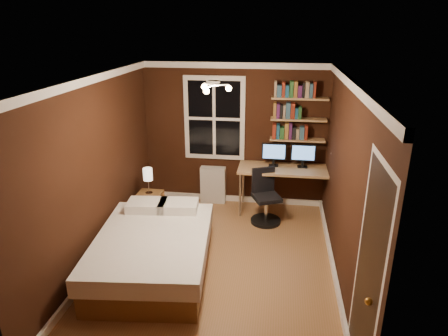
# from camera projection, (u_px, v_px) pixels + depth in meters

# --- Properties ---
(floor) EXTENTS (4.20, 4.20, 0.00)m
(floor) POSITION_uv_depth(u_px,v_px,m) (216.00, 264.00, 5.47)
(floor) COLOR olive
(floor) RESTS_ON ground
(wall_back) EXTENTS (3.20, 0.04, 2.50)m
(wall_back) POSITION_uv_depth(u_px,v_px,m) (235.00, 135.00, 7.00)
(wall_back) COLOR black
(wall_back) RESTS_ON ground
(wall_left) EXTENTS (0.04, 4.20, 2.50)m
(wall_left) POSITION_uv_depth(u_px,v_px,m) (96.00, 173.00, 5.26)
(wall_left) COLOR black
(wall_left) RESTS_ON ground
(wall_right) EXTENTS (0.04, 4.20, 2.50)m
(wall_right) POSITION_uv_depth(u_px,v_px,m) (345.00, 186.00, 4.83)
(wall_right) COLOR black
(wall_right) RESTS_ON ground
(ceiling) EXTENTS (3.20, 4.20, 0.02)m
(ceiling) POSITION_uv_depth(u_px,v_px,m) (215.00, 79.00, 4.62)
(ceiling) COLOR white
(ceiling) RESTS_ON wall_back
(window) EXTENTS (1.06, 0.06, 1.46)m
(window) POSITION_uv_depth(u_px,v_px,m) (214.00, 118.00, 6.91)
(window) COLOR white
(window) RESTS_ON wall_back
(door) EXTENTS (0.03, 0.82, 2.05)m
(door) POSITION_uv_depth(u_px,v_px,m) (367.00, 277.00, 3.47)
(door) COLOR black
(door) RESTS_ON ground
(door_knob) EXTENTS (0.06, 0.06, 0.06)m
(door_knob) POSITION_uv_depth(u_px,v_px,m) (369.00, 302.00, 3.21)
(door_knob) COLOR #B38130
(door_knob) RESTS_ON door
(ceiling_fixture) EXTENTS (0.44, 0.44, 0.18)m
(ceiling_fixture) POSITION_uv_depth(u_px,v_px,m) (213.00, 89.00, 4.56)
(ceiling_fixture) COLOR beige
(ceiling_fixture) RESTS_ON ceiling
(bookshelf_lower) EXTENTS (0.92, 0.22, 0.03)m
(bookshelf_lower) POSITION_uv_depth(u_px,v_px,m) (297.00, 140.00, 6.74)
(bookshelf_lower) COLOR tan
(bookshelf_lower) RESTS_ON wall_back
(books_row_lower) EXTENTS (0.54, 0.16, 0.23)m
(books_row_lower) POSITION_uv_depth(u_px,v_px,m) (298.00, 132.00, 6.70)
(books_row_lower) COLOR maroon
(books_row_lower) RESTS_ON bookshelf_lower
(bookshelf_middle) EXTENTS (0.92, 0.22, 0.03)m
(bookshelf_middle) POSITION_uv_depth(u_px,v_px,m) (298.00, 119.00, 6.62)
(bookshelf_middle) COLOR tan
(bookshelf_middle) RESTS_ON wall_back
(books_row_middle) EXTENTS (0.48, 0.16, 0.23)m
(books_row_middle) POSITION_uv_depth(u_px,v_px,m) (299.00, 112.00, 6.58)
(books_row_middle) COLOR navy
(books_row_middle) RESTS_ON bookshelf_middle
(bookshelf_upper) EXTENTS (0.92, 0.22, 0.03)m
(bookshelf_upper) POSITION_uv_depth(u_px,v_px,m) (300.00, 98.00, 6.50)
(bookshelf_upper) COLOR tan
(bookshelf_upper) RESTS_ON wall_back
(books_row_upper) EXTENTS (0.66, 0.16, 0.23)m
(books_row_upper) POSITION_uv_depth(u_px,v_px,m) (300.00, 90.00, 6.46)
(books_row_upper) COLOR #255828
(books_row_upper) RESTS_ON bookshelf_upper
(bed) EXTENTS (1.61, 2.11, 0.67)m
(bed) POSITION_uv_depth(u_px,v_px,m) (154.00, 251.00, 5.23)
(bed) COLOR brown
(bed) RESTS_ON ground
(nightstand) EXTENTS (0.40, 0.40, 0.49)m
(nightstand) POSITION_uv_depth(u_px,v_px,m) (150.00, 207.00, 6.60)
(nightstand) COLOR brown
(nightstand) RESTS_ON ground
(bedside_lamp) EXTENTS (0.15, 0.15, 0.44)m
(bedside_lamp) POSITION_uv_depth(u_px,v_px,m) (148.00, 181.00, 6.44)
(bedside_lamp) COLOR #F0E4C7
(bedside_lamp) RESTS_ON nightstand
(radiator) EXTENTS (0.45, 0.16, 0.68)m
(radiator) POSITION_uv_depth(u_px,v_px,m) (213.00, 185.00, 7.25)
(radiator) COLOR silver
(radiator) RESTS_ON ground
(desk) EXTENTS (1.70, 0.64, 0.81)m
(desk) POSITION_uv_depth(u_px,v_px,m) (289.00, 172.00, 6.73)
(desk) COLOR tan
(desk) RESTS_ON ground
(monitor_left) EXTENTS (0.41, 0.12, 0.40)m
(monitor_left) POSITION_uv_depth(u_px,v_px,m) (274.00, 155.00, 6.75)
(monitor_left) COLOR black
(monitor_left) RESTS_ON desk
(monitor_right) EXTENTS (0.41, 0.12, 0.40)m
(monitor_right) POSITION_uv_depth(u_px,v_px,m) (303.00, 156.00, 6.69)
(monitor_right) COLOR black
(monitor_right) RESTS_ON desk
(desk_lamp) EXTENTS (0.14, 0.32, 0.44)m
(desk_lamp) POSITION_uv_depth(u_px,v_px,m) (333.00, 161.00, 6.38)
(desk_lamp) COLOR silver
(desk_lamp) RESTS_ON desk
(office_chair) EXTENTS (0.53, 0.53, 0.90)m
(office_chair) POSITION_uv_depth(u_px,v_px,m) (265.00, 203.00, 6.54)
(office_chair) COLOR black
(office_chair) RESTS_ON ground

